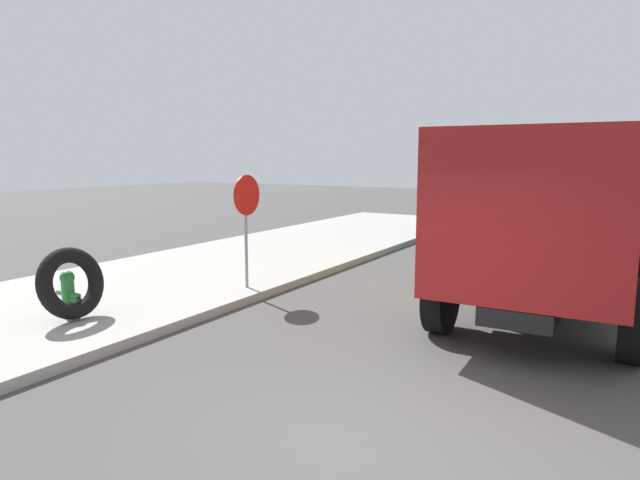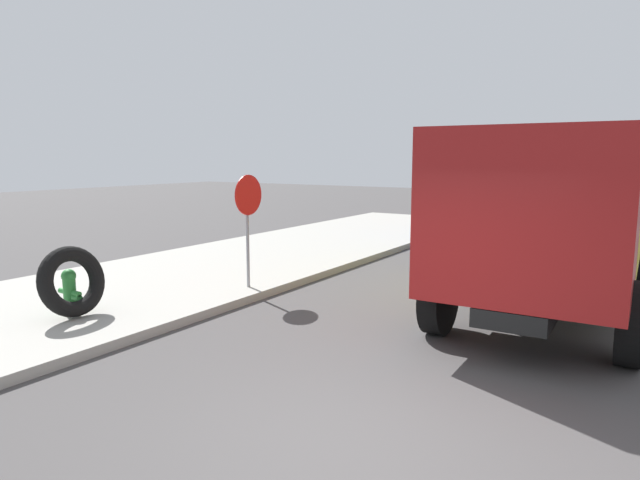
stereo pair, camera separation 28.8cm
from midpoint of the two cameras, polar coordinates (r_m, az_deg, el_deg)
ground_plane at (r=5.41m, az=5.28°, el=-20.51°), size 80.00×80.00×0.00m
fire_hydrant at (r=9.58m, az=-23.73°, el=-4.76°), size 0.22×0.51×0.72m
loose_tire at (r=9.31m, az=-23.51°, el=-3.96°), size 1.12×0.50×1.14m
stop_sign at (r=10.45m, az=-6.69°, el=3.13°), size 0.76×0.08×2.15m
dump_truck_yellow at (r=10.06m, az=23.97°, el=2.06°), size 7.05×2.91×3.00m
dump_truck_blue at (r=18.82m, az=21.32°, el=4.92°), size 7.06×2.93×3.00m
dump_truck_gray at (r=29.31m, az=27.63°, el=5.64°), size 7.07×2.96×3.00m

